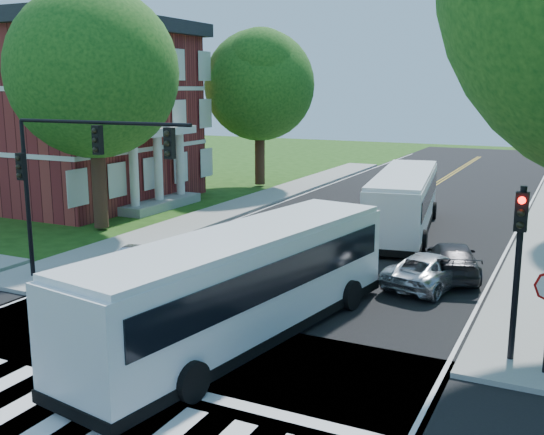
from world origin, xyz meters
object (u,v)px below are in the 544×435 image
Objects in this scene: signal_nw at (74,163)px; dark_sedan at (452,260)px; bus_follow at (404,200)px; suv at (431,270)px; hatchback at (147,262)px; signal_ne at (519,251)px; bus_lead at (244,283)px.

signal_nw reaches higher than dark_sedan.
suv is at bearing 102.34° from bus_follow.
signal_nw is 1.81× the size of hatchback.
dark_sedan is (3.54, -6.55, -0.90)m from bus_follow.
bus_follow reaches higher than suv.
bus_follow is (7.71, 13.72, -2.84)m from signal_nw.
suv is 1.60m from dark_sedan.
signal_ne is 12.94m from hatchback.
signal_nw is 4.39m from hatchback.
bus_follow is at bearing -54.60° from suv.
signal_ne is at bearing 94.59° from dark_sedan.
signal_nw reaches higher than bus_lead.
bus_lead is at bearing -11.19° from signal_nw.
bus_lead is at bearing 77.20° from suv.
hatchback is at bearing 171.72° from signal_ne.
signal_ne is 8.03m from dark_sedan.
signal_ne reaches higher than hatchback.
suv is (9.38, 3.77, -0.06)m from hatchback.
suv is at bearing 27.41° from signal_nw.
bus_lead is at bearing -168.07° from signal_ne.
signal_nw is 1.62× the size of signal_ne.
bus_lead is 7.98m from suv.
signal_nw is 0.60× the size of bus_lead.
signal_nw is at bearing 41.69° from suv.
signal_ne is at bearing 106.06° from bus_follow.
suv is at bearing -167.64° from hatchback.
dark_sedan is (11.25, 7.17, -3.74)m from signal_nw.
dark_sedan is (-2.81, 7.16, -2.33)m from signal_ne.
hatchback is 0.92× the size of suv.
suv is at bearing -107.84° from bus_lead.
suv is (10.83, 5.62, -3.77)m from signal_nw.
bus_lead is (7.23, -1.43, -2.77)m from signal_nw.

